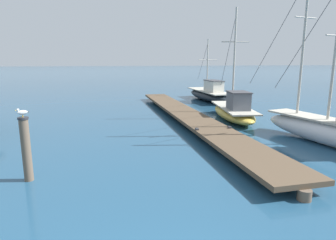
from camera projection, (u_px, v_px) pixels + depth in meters
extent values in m
cube|color=brown|center=(187.00, 115.00, 17.11)|extent=(2.02, 20.55, 0.16)
cylinder|color=brown|center=(304.00, 195.00, 7.38)|extent=(0.36, 0.36, 0.29)
cylinder|color=brown|center=(222.00, 141.00, 12.27)|extent=(0.36, 0.36, 0.29)
cylinder|color=brown|center=(187.00, 118.00, 17.16)|extent=(0.36, 0.36, 0.29)
cylinder|color=brown|center=(167.00, 106.00, 22.05)|extent=(0.36, 0.36, 0.29)
cylinder|color=brown|center=(155.00, 97.00, 26.94)|extent=(0.36, 0.36, 0.29)
cube|color=#333338|center=(197.00, 129.00, 12.99)|extent=(0.12, 0.20, 0.08)
cube|color=#333338|center=(230.00, 127.00, 13.36)|extent=(0.12, 0.20, 0.08)
ellipsoid|color=silver|center=(334.00, 133.00, 12.00)|extent=(2.87, 7.21, 1.09)
cube|color=#B2AD9E|center=(335.00, 122.00, 11.90)|extent=(2.55, 6.48, 0.08)
cylinder|color=#B2ADA3|center=(336.00, 48.00, 11.61)|extent=(0.11, 0.11, 5.89)
cylinder|color=#333338|center=(304.00, 43.00, 12.96)|extent=(0.65, 3.00, 4.35)
cylinder|color=#B2ADA3|center=(304.00, 42.00, 12.96)|extent=(0.11, 0.11, 6.50)
cylinder|color=#B2ADA3|center=(306.00, 18.00, 12.75)|extent=(1.28, 0.33, 0.06)
cylinder|color=#333338|center=(275.00, 38.00, 14.46)|extent=(0.72, 3.31, 4.80)
ellipsoid|color=black|center=(208.00, 95.00, 25.92)|extent=(2.25, 7.44, 0.91)
cube|color=#B2AD9E|center=(208.00, 91.00, 25.84)|extent=(1.98, 6.69, 0.08)
cube|color=silver|center=(214.00, 86.00, 24.69)|extent=(1.07, 2.15, 0.92)
cube|color=#3D3D42|center=(214.00, 81.00, 24.59)|extent=(1.15, 2.32, 0.06)
cylinder|color=#B2ADA3|center=(208.00, 65.00, 25.73)|extent=(0.11, 0.11, 4.49)
cylinder|color=#B2ADA3|center=(208.00, 60.00, 25.63)|extent=(1.76, 0.13, 0.06)
cylinder|color=#333338|center=(203.00, 62.00, 26.83)|extent=(0.12, 2.34, 3.33)
ellipsoid|color=gold|center=(233.00, 113.00, 17.53)|extent=(2.75, 6.14, 0.77)
cube|color=#B2AD9E|center=(233.00, 108.00, 17.46)|extent=(2.44, 5.52, 0.08)
cube|color=#565B66|center=(238.00, 101.00, 16.49)|extent=(1.26, 1.62, 0.97)
cube|color=#3D3D42|center=(239.00, 92.00, 16.38)|extent=(1.36, 1.75, 0.06)
cylinder|color=#B2ADA3|center=(234.00, 58.00, 17.16)|extent=(0.11, 0.11, 5.79)
cylinder|color=#B2ADA3|center=(235.00, 42.00, 16.97)|extent=(1.63, 0.32, 0.06)
cylinder|color=#333338|center=(228.00, 54.00, 18.63)|extent=(0.51, 2.97, 4.28)
cylinder|color=brown|center=(26.00, 149.00, 8.43)|extent=(0.26, 0.26, 1.93)
cylinder|color=#28282D|center=(23.00, 118.00, 8.24)|extent=(0.30, 0.30, 0.06)
cylinder|color=gold|center=(23.00, 116.00, 8.21)|extent=(0.01, 0.01, 0.07)
cylinder|color=gold|center=(22.00, 116.00, 8.25)|extent=(0.01, 0.01, 0.07)
ellipsoid|color=white|center=(22.00, 112.00, 8.21)|extent=(0.30, 0.26, 0.13)
ellipsoid|color=silver|center=(24.00, 112.00, 8.18)|extent=(0.22, 0.16, 0.09)
ellipsoid|color=#383838|center=(28.00, 112.00, 8.26)|extent=(0.07, 0.06, 0.04)
ellipsoid|color=silver|center=(22.00, 112.00, 8.26)|extent=(0.22, 0.16, 0.09)
ellipsoid|color=#383838|center=(26.00, 111.00, 8.33)|extent=(0.07, 0.06, 0.04)
cone|color=white|center=(28.00, 112.00, 8.31)|extent=(0.11, 0.10, 0.07)
sphere|color=white|center=(18.00, 110.00, 8.11)|extent=(0.08, 0.08, 0.08)
cone|color=gold|center=(16.00, 110.00, 8.07)|extent=(0.05, 0.04, 0.02)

